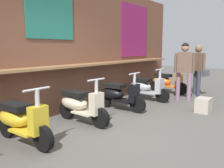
% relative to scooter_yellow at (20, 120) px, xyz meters
% --- Properties ---
extents(ground_plane, '(30.98, 30.98, 0.00)m').
position_rel_scooter_yellow_xyz_m(ground_plane, '(1.36, -1.08, -0.39)').
color(ground_plane, '#56544F').
extents(market_stall_facade, '(11.06, 0.61, 3.24)m').
position_rel_scooter_yellow_xyz_m(market_stall_facade, '(1.36, 0.94, 1.23)').
color(market_stall_facade, brown).
rests_on(market_stall_facade, ground_plane).
extents(scooter_yellow, '(0.46, 1.40, 0.97)m').
position_rel_scooter_yellow_xyz_m(scooter_yellow, '(0.00, 0.00, 0.00)').
color(scooter_yellow, gold).
rests_on(scooter_yellow, ground_plane).
extents(scooter_cream, '(0.46, 1.40, 0.97)m').
position_rel_scooter_yellow_xyz_m(scooter_cream, '(1.37, -0.00, 0.00)').
color(scooter_cream, beige).
rests_on(scooter_cream, ground_plane).
extents(scooter_black, '(0.46, 1.40, 0.97)m').
position_rel_scooter_yellow_xyz_m(scooter_black, '(2.72, -0.00, 0.00)').
color(scooter_black, black).
rests_on(scooter_black, ground_plane).
extents(scooter_silver, '(0.46, 1.40, 0.97)m').
position_rel_scooter_yellow_xyz_m(scooter_silver, '(4.12, -0.00, 0.00)').
color(scooter_silver, '#B2B5BA').
rests_on(scooter_silver, ground_plane).
extents(scooter_orange, '(0.50, 1.40, 0.97)m').
position_rel_scooter_yellow_xyz_m(scooter_orange, '(5.58, -0.00, 0.00)').
color(scooter_orange, orange).
rests_on(scooter_orange, ground_plane).
extents(shopper_with_handbag, '(0.44, 0.66, 1.66)m').
position_rel_scooter_yellow_xyz_m(shopper_with_handbag, '(5.76, -1.01, 0.62)').
color(shopper_with_handbag, '#383D4C').
rests_on(shopper_with_handbag, ground_plane).
extents(shopper_browsing, '(0.33, 0.55, 1.70)m').
position_rel_scooter_yellow_xyz_m(shopper_browsing, '(4.68, -0.96, 0.66)').
color(shopper_browsing, gray).
rests_on(shopper_browsing, ground_plane).
extents(merchandise_crate, '(0.40, 0.32, 0.35)m').
position_rel_scooter_yellow_xyz_m(merchandise_crate, '(3.76, -1.83, -0.21)').
color(merchandise_crate, '#B2A899').
rests_on(merchandise_crate, ground_plane).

